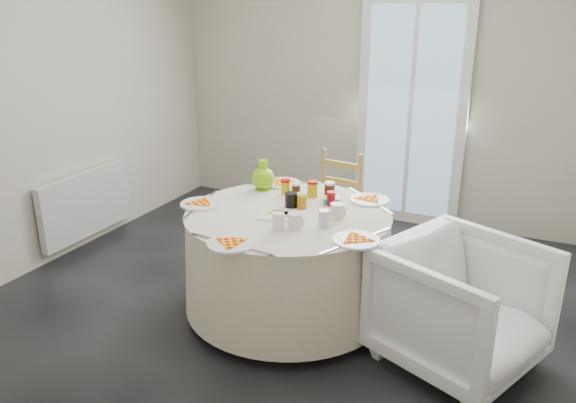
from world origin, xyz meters
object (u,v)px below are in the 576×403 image
at_px(table, 288,261).
at_px(green_pitcher, 263,170).
at_px(radiator, 87,204).
at_px(wooden_chair, 332,202).
at_px(armchair, 462,304).

distance_m(table, green_pitcher, 0.71).
distance_m(radiator, green_pitcher, 1.75).
relative_size(wooden_chair, armchair, 1.05).
relative_size(wooden_chair, green_pitcher, 4.03).
height_order(table, wooden_chair, wooden_chair).
bearing_deg(wooden_chair, green_pitcher, -108.92).
height_order(radiator, wooden_chair, wooden_chair).
xyz_separation_m(table, wooden_chair, (-0.07, 0.99, 0.09)).
bearing_deg(armchair, green_pitcher, 96.35).
height_order(armchair, green_pitcher, green_pitcher).
bearing_deg(radiator, armchair, -6.95).
height_order(table, armchair, armchair).
xyz_separation_m(table, green_pitcher, (-0.37, 0.36, 0.49)).
distance_m(armchair, green_pitcher, 1.65).
bearing_deg(table, radiator, 172.19).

